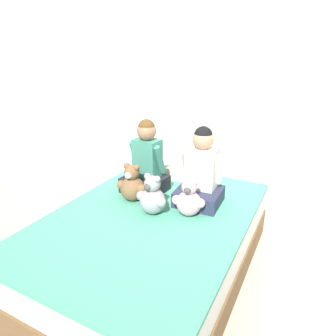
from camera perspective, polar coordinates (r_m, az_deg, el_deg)
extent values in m
plane|color=#B2A899|center=(2.60, -3.13, -18.69)|extent=(14.00, 14.00, 0.00)
cube|color=beige|center=(3.03, 7.32, 13.24)|extent=(8.00, 0.06, 2.50)
cube|color=brown|center=(2.52, -3.19, -16.56)|extent=(1.42, 1.96, 0.25)
cube|color=silver|center=(2.38, -3.31, -11.98)|extent=(1.39, 1.92, 0.24)
cube|color=#4CA384|center=(2.31, -3.38, -9.22)|extent=(1.40, 1.94, 0.03)
cube|color=black|center=(2.65, -4.42, -3.02)|extent=(0.38, 0.34, 0.13)
cube|color=#3D8470|center=(2.60, -3.96, 1.95)|extent=(0.24, 0.18, 0.33)
sphere|color=#9E7051|center=(2.53, -4.10, 7.05)|extent=(0.16, 0.16, 0.16)
sphere|color=brown|center=(2.52, -4.11, 7.67)|extent=(0.14, 0.14, 0.14)
cylinder|color=#3D8470|center=(2.67, -6.20, 2.60)|extent=(0.07, 0.15, 0.27)
cylinder|color=#3D8470|center=(2.53, -1.60, 1.61)|extent=(0.07, 0.15, 0.27)
cube|color=#282D47|center=(2.45, 5.88, -5.38)|extent=(0.37, 0.35, 0.12)
cube|color=silver|center=(2.40, 6.46, -0.05)|extent=(0.24, 0.18, 0.33)
sphere|color=tan|center=(2.32, 6.70, 5.48)|extent=(0.16, 0.16, 0.16)
sphere|color=black|center=(2.32, 6.73, 6.16)|extent=(0.14, 0.14, 0.14)
cylinder|color=silver|center=(2.44, 3.51, 0.59)|extent=(0.06, 0.15, 0.27)
cylinder|color=silver|center=(2.36, 9.51, -0.35)|extent=(0.06, 0.15, 0.27)
sphere|color=brown|center=(2.49, -6.76, -3.92)|extent=(0.20, 0.20, 0.20)
sphere|color=brown|center=(2.43, -6.90, -0.83)|extent=(0.13, 0.13, 0.13)
sphere|color=white|center=(2.39, -7.57, -1.41)|extent=(0.06, 0.06, 0.06)
sphere|color=brown|center=(2.44, -7.85, 0.41)|extent=(0.05, 0.05, 0.05)
sphere|color=brown|center=(2.39, -6.04, 0.07)|extent=(0.05, 0.05, 0.05)
sphere|color=brown|center=(2.51, -8.89, -3.16)|extent=(0.08, 0.08, 0.08)
sphere|color=brown|center=(2.42, -5.10, -4.00)|extent=(0.08, 0.08, 0.08)
sphere|color=#DBA3B2|center=(2.26, 3.98, -6.71)|extent=(0.19, 0.19, 0.19)
sphere|color=#DBA3B2|center=(2.20, 4.07, -3.58)|extent=(0.12, 0.12, 0.12)
sphere|color=#4C4742|center=(2.16, 3.76, -4.26)|extent=(0.05, 0.05, 0.05)
sphere|color=#DBA3B2|center=(2.19, 3.02, -2.35)|extent=(0.05, 0.05, 0.05)
sphere|color=#DBA3B2|center=(2.18, 5.20, -2.61)|extent=(0.05, 0.05, 0.05)
sphere|color=#DBA3B2|center=(2.26, 1.64, -6.09)|extent=(0.07, 0.07, 0.07)
sphere|color=#DBA3B2|center=(2.22, 6.17, -6.70)|extent=(0.07, 0.07, 0.07)
sphere|color=#939399|center=(2.28, -2.93, -6.29)|extent=(0.20, 0.20, 0.20)
sphere|color=#939399|center=(2.22, -3.00, -3.02)|extent=(0.12, 0.12, 0.12)
sphere|color=#4C4742|center=(2.19, -3.86, -3.63)|extent=(0.06, 0.06, 0.06)
sphere|color=#939399|center=(2.23, -3.93, -1.61)|extent=(0.05, 0.05, 0.05)
sphere|color=#939399|center=(2.18, -2.11, -2.14)|extent=(0.05, 0.05, 0.05)
sphere|color=#939399|center=(2.31, -5.11, -5.28)|extent=(0.08, 0.08, 0.08)
sphere|color=#939399|center=(2.21, -1.32, -6.59)|extent=(0.08, 0.08, 0.08)
cube|color=beige|center=(2.93, 4.57, -0.84)|extent=(0.45, 0.29, 0.11)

